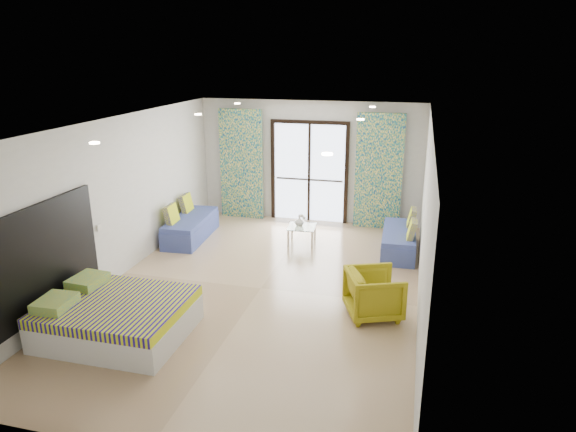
% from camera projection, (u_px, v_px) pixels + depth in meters
% --- Properties ---
extents(floor, '(5.00, 7.50, 0.01)m').
position_uv_depth(floor, '(261.00, 288.00, 8.41)').
color(floor, '#A18260').
rests_on(floor, ground).
extents(ceiling, '(5.00, 7.50, 0.01)m').
position_uv_depth(ceiling, '(258.00, 123.00, 7.58)').
color(ceiling, silver).
rests_on(ceiling, ground).
extents(wall_back, '(5.00, 0.01, 2.70)m').
position_uv_depth(wall_back, '(310.00, 162.00, 11.46)').
color(wall_back, silver).
rests_on(wall_back, ground).
extents(wall_front, '(5.00, 0.01, 2.70)m').
position_uv_depth(wall_front, '(133.00, 330.00, 4.54)').
color(wall_front, silver).
rests_on(wall_front, ground).
extents(wall_left, '(0.01, 7.50, 2.70)m').
position_uv_depth(wall_left, '(117.00, 199.00, 8.59)').
color(wall_left, silver).
rests_on(wall_left, ground).
extents(wall_right, '(0.01, 7.50, 2.70)m').
position_uv_depth(wall_right, '(425.00, 222.00, 7.41)').
color(wall_right, silver).
rests_on(wall_right, ground).
extents(balcony_door, '(1.76, 0.08, 2.28)m').
position_uv_depth(balcony_door, '(309.00, 166.00, 11.46)').
color(balcony_door, black).
rests_on(balcony_door, floor).
extents(balcony_rail, '(1.52, 0.03, 0.04)m').
position_uv_depth(balcony_rail, '(309.00, 180.00, 11.56)').
color(balcony_rail, '#595451').
rests_on(balcony_rail, balcony_door).
extents(curtain_left, '(1.00, 0.10, 2.50)m').
position_uv_depth(curtain_left, '(241.00, 164.00, 11.69)').
color(curtain_left, silver).
rests_on(curtain_left, floor).
extents(curtain_right, '(1.00, 0.10, 2.50)m').
position_uv_depth(curtain_right, '(379.00, 172.00, 10.95)').
color(curtain_right, silver).
rests_on(curtain_right, floor).
extents(downlight_a, '(0.12, 0.12, 0.02)m').
position_uv_depth(downlight_a, '(94.00, 143.00, 6.08)').
color(downlight_a, '#FFE0B2').
rests_on(downlight_a, ceiling).
extents(downlight_b, '(0.12, 0.12, 0.02)m').
position_uv_depth(downlight_b, '(327.00, 154.00, 5.42)').
color(downlight_b, '#FFE0B2').
rests_on(downlight_b, ceiling).
extents(downlight_c, '(0.12, 0.12, 0.02)m').
position_uv_depth(downlight_c, '(198.00, 114.00, 8.85)').
color(downlight_c, '#FFE0B2').
rests_on(downlight_c, ceiling).
extents(downlight_d, '(0.12, 0.12, 0.02)m').
position_uv_depth(downlight_d, '(360.00, 119.00, 8.18)').
color(downlight_d, '#FFE0B2').
rests_on(downlight_d, ceiling).
extents(downlight_e, '(0.12, 0.12, 0.02)m').
position_uv_depth(downlight_e, '(237.00, 103.00, 10.69)').
color(downlight_e, '#FFE0B2').
rests_on(downlight_e, ceiling).
extents(downlight_f, '(0.12, 0.12, 0.02)m').
position_uv_depth(downlight_f, '(372.00, 107.00, 10.03)').
color(downlight_f, '#FFE0B2').
rests_on(downlight_f, ceiling).
extents(headboard, '(0.06, 2.10, 1.50)m').
position_uv_depth(headboard, '(46.00, 257.00, 6.95)').
color(headboard, black).
rests_on(headboard, floor).
extents(switch_plate, '(0.02, 0.10, 0.10)m').
position_uv_depth(switch_plate, '(99.00, 228.00, 8.11)').
color(switch_plate, silver).
rests_on(switch_plate, wall_left).
extents(bed, '(1.85, 1.51, 0.64)m').
position_uv_depth(bed, '(116.00, 317.00, 6.96)').
color(bed, silver).
rests_on(bed, floor).
extents(daybed_left, '(0.76, 1.72, 0.83)m').
position_uv_depth(daybed_left, '(190.00, 227.00, 10.58)').
color(daybed_left, '#3C4B91').
rests_on(daybed_left, floor).
extents(daybed_right, '(0.67, 1.61, 0.79)m').
position_uv_depth(daybed_right, '(399.00, 240.00, 9.86)').
color(daybed_right, '#3C4B91').
rests_on(daybed_right, floor).
extents(coffee_table, '(0.59, 0.59, 0.63)m').
position_uv_depth(coffee_table, '(302.00, 228.00, 10.29)').
color(coffee_table, silver).
rests_on(coffee_table, floor).
extents(vase, '(0.23, 0.24, 0.19)m').
position_uv_depth(vase, '(299.00, 221.00, 10.29)').
color(vase, white).
rests_on(vase, coffee_table).
extents(armchair, '(0.92, 0.95, 0.77)m').
position_uv_depth(armchair, '(374.00, 292.00, 7.44)').
color(armchair, '#A19314').
rests_on(armchair, floor).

